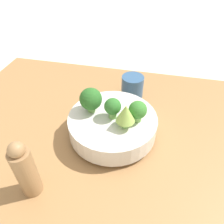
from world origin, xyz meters
TOP-DOWN VIEW (x-y plane):
  - ground_plane at (0.00, 0.00)m, footprint 6.00×6.00m
  - table at (0.00, 0.00)m, footprint 1.19×0.77m
  - bowl at (-0.00, -0.03)m, footprint 0.27×0.27m
  - broccoli_floret_center at (-0.00, -0.03)m, footprint 0.05×0.05m
  - broccoli_floret_right at (0.07, -0.03)m, footprint 0.05×0.05m
  - romanesco_piece_near at (0.04, -0.06)m, footprint 0.05×0.05m
  - broccoli_floret_left at (-0.07, -0.01)m, footprint 0.07×0.07m
  - cup at (0.03, 0.19)m, footprint 0.08×0.08m
  - pepper_mill at (-0.16, -0.26)m, footprint 0.05×0.05m

SIDE VIEW (x-z plane):
  - ground_plane at x=0.00m, z-range 0.00..0.00m
  - table at x=0.00m, z-range 0.00..0.04m
  - bowl at x=0.00m, z-range 0.04..0.12m
  - cup at x=0.03m, z-range 0.04..0.13m
  - pepper_mill at x=-0.16m, z-range 0.03..0.21m
  - broccoli_floret_right at x=0.07m, z-range 0.12..0.18m
  - broccoli_floret_center at x=0.00m, z-range 0.12..0.19m
  - broccoli_floret_left at x=-0.07m, z-range 0.12..0.20m
  - romanesco_piece_near at x=0.04m, z-range 0.12..0.20m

